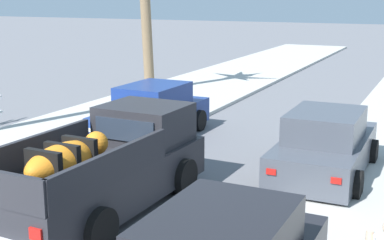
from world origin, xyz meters
name	(u,v)px	position (x,y,z in m)	size (l,w,h in m)	color
sidewalk_left	(102,125)	(-4.69, 12.00, 0.06)	(4.90, 60.00, 0.12)	beige
curb_left	(130,129)	(-3.64, 12.00, 0.05)	(0.16, 60.00, 0.10)	silver
curb_right	(378,159)	(3.64, 12.00, 0.05)	(0.16, 60.00, 0.10)	silver
pickup_truck	(105,168)	(-0.76, 6.46, 0.81)	(2.32, 5.26, 1.80)	#28282D
car_left_near	(325,146)	(2.65, 10.21, 0.71)	(2.05, 4.27, 1.54)	#474C56
car_right_near	(153,113)	(-2.63, 11.63, 0.71)	(2.07, 4.28, 1.54)	navy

